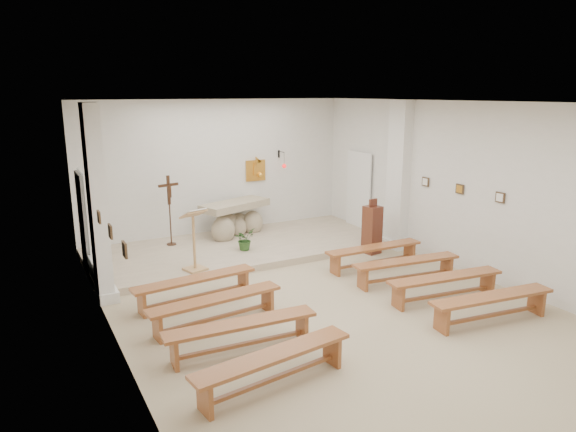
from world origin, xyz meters
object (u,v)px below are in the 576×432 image
lectern (194,240)px  bench_left_fourth (274,362)px  bench_left_front (195,284)px  bench_left_third (241,330)px  bench_right_front (374,252)px  bench_left_second (216,304)px  altar (235,221)px  bench_right_fourth (492,302)px  bench_right_third (445,282)px  crucifix_stand (170,205)px  bench_right_second (406,265)px  donation_pedestal (372,229)px

lectern → bench_left_fourth: bearing=-111.7°
bench_left_front → bench_left_fourth: same height
bench_left_third → bench_right_front: bearing=31.1°
bench_right_front → bench_left_second: 4.10m
altar → bench_right_fourth: altar is taller
bench_left_third → bench_right_fourth: (3.97, -1.02, 0.00)m
altar → bench_right_fourth: 6.67m
bench_left_second → bench_right_third: 4.10m
crucifix_stand → bench_left_second: (-0.51, -4.27, -0.75)m
crucifix_stand → bench_left_front: (-0.51, -3.25, -0.75)m
bench_right_third → bench_left_second: bearing=172.9°
bench_right_third → bench_left_third: bearing=-172.6°
bench_right_third → bench_right_second: bearing=97.4°
crucifix_stand → bench_right_third: bearing=-70.2°
altar → bench_right_second: (1.80, -4.37, -0.15)m
bench_left_second → bench_right_third: same height
bench_right_front → bench_left_fourth: 5.02m
bench_right_front → bench_right_fourth: 3.07m
bench_left_third → bench_right_fourth: 4.10m
altar → bench_left_second: (-2.17, -4.37, -0.15)m
bench_right_front → bench_left_third: 4.46m
altar → bench_right_third: (1.80, -5.39, -0.15)m
lectern → bench_right_fourth: (3.54, -4.32, -0.43)m
altar → bench_right_front: (1.80, -3.35, -0.15)m
bench_right_front → bench_right_third: 2.05m
bench_left_front → bench_left_third: 2.05m
lectern → bench_right_third: 4.86m
altar → bench_left_third: altar is taller
altar → donation_pedestal: size_ratio=1.50×
crucifix_stand → lectern: bearing=-105.7°
bench_left_front → bench_right_second: 4.10m
bench_right_front → donation_pedestal: bearing=56.7°
bench_left_front → bench_right_front: bearing=-5.5°
bench_left_third → donation_pedestal: bearing=36.2°
lectern → bench_left_second: bearing=-116.7°
crucifix_stand → donation_pedestal: 4.74m
bench_right_fourth → bench_left_second: bearing=160.0°
bench_left_front → bench_right_front: same height
donation_pedestal → lectern: bearing=166.2°
crucifix_stand → donation_pedestal: bearing=-44.0°
altar → bench_right_second: altar is taller
bench_right_front → bench_left_second: (-3.97, -1.02, 0.00)m
donation_pedestal → bench_right_third: donation_pedestal is taller
lectern → donation_pedestal: (4.13, -0.40, -0.22)m
bench_right_front → bench_left_third: size_ratio=1.00×
bench_right_front → altar: bearing=119.9°
bench_left_second → bench_left_fourth: 2.05m
bench_right_second → bench_left_front: bearing=172.7°
bench_left_third → bench_right_second: bearing=18.2°
bench_right_second → bench_left_third: same height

